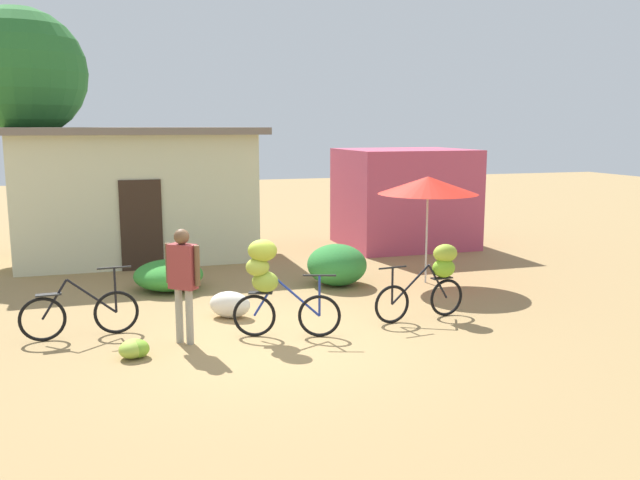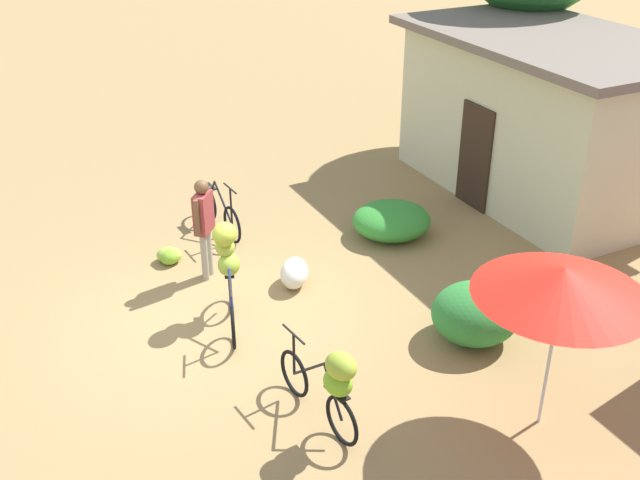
# 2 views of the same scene
# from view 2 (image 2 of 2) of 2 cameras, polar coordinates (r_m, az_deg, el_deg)

# --- Properties ---
(ground_plane) EXTENTS (60.00, 60.00, 0.00)m
(ground_plane) POSITION_cam_2_polar(r_m,az_deg,el_deg) (11.47, -7.80, -5.73)
(ground_plane) COLOR #9B7C4D
(building_low) EXTENTS (5.83, 3.60, 3.12)m
(building_low) POSITION_cam_2_polar(r_m,az_deg,el_deg) (15.45, 16.47, 8.96)
(building_low) COLOR beige
(building_low) RESTS_ON ground
(hedge_bush_front_left) EXTENTS (1.33, 1.41, 0.57)m
(hedge_bush_front_left) POSITION_cam_2_polar(r_m,az_deg,el_deg) (13.58, 5.40, 1.49)
(hedge_bush_front_left) COLOR #348E32
(hedge_bush_front_left) RESTS_ON ground
(hedge_bush_front_right) EXTENTS (1.19, 1.26, 0.82)m
(hedge_bush_front_right) POSITION_cam_2_polar(r_m,az_deg,el_deg) (10.91, 11.60, -5.42)
(hedge_bush_front_right) COLOR #2E8035
(hedge_bush_front_right) RESTS_ON ground
(market_umbrella) EXTENTS (2.01, 2.01, 2.16)m
(market_umbrella) POSITION_cam_2_polar(r_m,az_deg,el_deg) (8.78, 17.77, -3.02)
(market_umbrella) COLOR beige
(market_umbrella) RESTS_ON ground
(bicycle_leftmost) EXTENTS (1.72, 0.19, 1.05)m
(bicycle_leftmost) POSITION_cam_2_polar(r_m,az_deg,el_deg) (13.76, -7.52, 2.10)
(bicycle_leftmost) COLOR black
(bicycle_leftmost) RESTS_ON ground
(bicycle_near_pile) EXTENTS (1.57, 0.63, 1.50)m
(bicycle_near_pile) POSITION_cam_2_polar(r_m,az_deg,el_deg) (10.99, -6.95, -1.79)
(bicycle_near_pile) COLOR black
(bicycle_near_pile) RESTS_ON ground
(bicycle_center_loaded) EXTENTS (1.68, 0.39, 1.23)m
(bicycle_center_loaded) POSITION_cam_2_polar(r_m,az_deg,el_deg) (8.94, 0.85, -10.56)
(bicycle_center_loaded) COLOR black
(bicycle_center_loaded) RESTS_ON ground
(banana_pile_on_ground) EXTENTS (0.56, 0.56, 0.25)m
(banana_pile_on_ground) POSITION_cam_2_polar(r_m,az_deg,el_deg) (12.95, -11.23, -1.16)
(banana_pile_on_ground) COLOR #77AD2C
(banana_pile_on_ground) RESTS_ON ground
(produce_sack) EXTENTS (0.83, 0.74, 0.44)m
(produce_sack) POSITION_cam_2_polar(r_m,az_deg,el_deg) (12.03, -1.95, -2.49)
(produce_sack) COLOR silver
(produce_sack) RESTS_ON ground
(person_vendor) EXTENTS (0.46, 0.41, 1.70)m
(person_vendor) POSITION_cam_2_polar(r_m,az_deg,el_deg) (12.00, -8.72, 1.58)
(person_vendor) COLOR gray
(person_vendor) RESTS_ON ground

